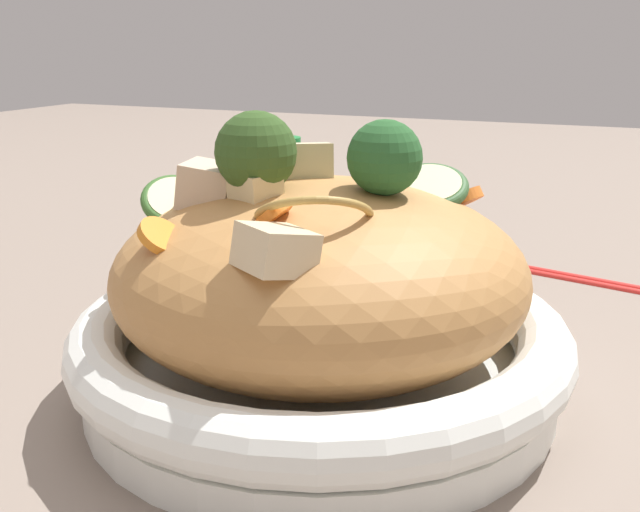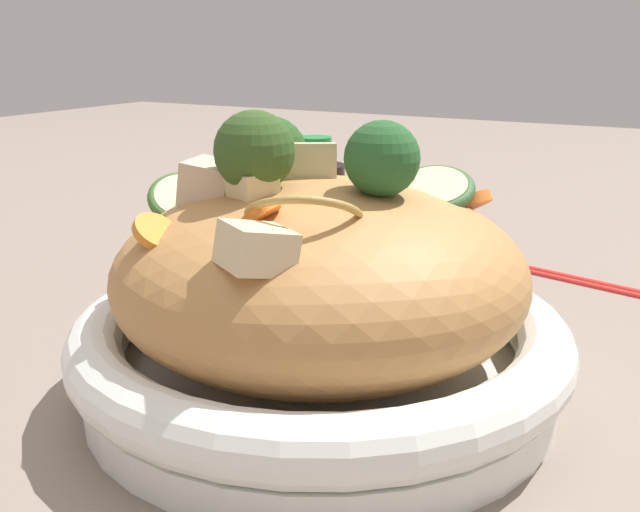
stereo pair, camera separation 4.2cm
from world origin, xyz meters
The scene contains 9 objects.
ground_plane centered at (0.00, 0.00, 0.00)m, with size 3.00×3.00×0.00m, color gray.
serving_bowl centered at (0.00, 0.00, 0.03)m, with size 0.29×0.29×0.05m.
noodle_heap centered at (0.00, 0.00, 0.07)m, with size 0.24×0.24×0.12m.
broccoli_florets centered at (-0.02, -0.03, 0.14)m, with size 0.14×0.17×0.07m.
carrot_coins centered at (0.00, 0.02, 0.11)m, with size 0.17×0.15×0.03m.
zucchini_slices centered at (-0.02, -0.04, 0.11)m, with size 0.12×0.20×0.04m.
chicken_chunks centered at (0.02, -0.02, 0.13)m, with size 0.16×0.11×0.05m.
soy_sauce_bottle centered at (-0.24, -0.14, 0.05)m, with size 0.06×0.06×0.12m.
chopsticks_pair centered at (-0.27, 0.16, 0.00)m, with size 0.06×0.21×0.01m.
Camera 1 is at (0.37, 0.16, 0.21)m, focal length 40.83 mm.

